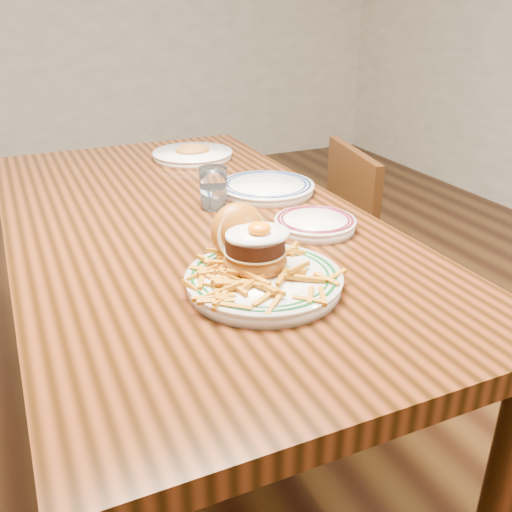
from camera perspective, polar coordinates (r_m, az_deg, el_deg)
name	(u,v)px	position (r m, az deg, el deg)	size (l,w,h in m)	color
floor	(201,448)	(1.83, -5.53, -18.58)	(6.00, 6.00, 0.00)	black
table	(190,250)	(1.46, -6.59, 0.60)	(0.85, 1.60, 0.75)	black
chair_right	(376,257)	(1.99, 11.94, -0.06)	(0.44, 0.44, 0.81)	#39210C
main_plate	(260,266)	(1.08, 0.36, -1.03)	(0.30, 0.31, 0.14)	white
side_plate	(315,223)	(1.35, 5.93, 3.33)	(0.19, 0.19, 0.03)	white
rear_plate	(267,187)	(1.59, 1.07, 6.90)	(0.27, 0.27, 0.03)	white
water_glass	(214,190)	(1.47, -4.27, 6.56)	(0.07, 0.07, 0.11)	white
far_plate	(193,154)	(1.95, -6.35, 10.10)	(0.27, 0.27, 0.05)	white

